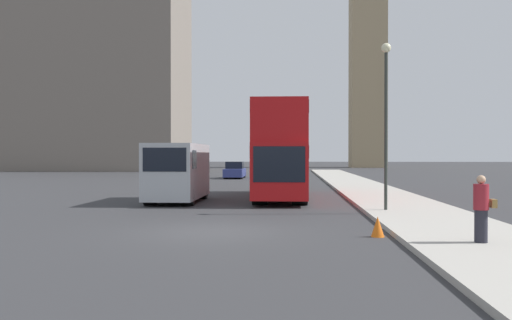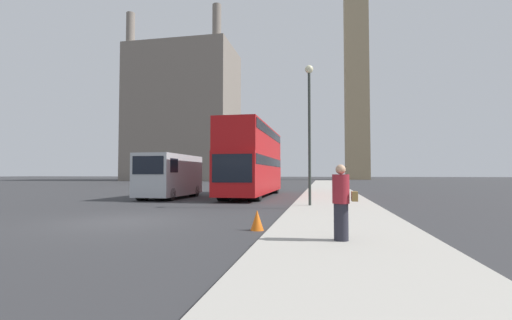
% 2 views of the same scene
% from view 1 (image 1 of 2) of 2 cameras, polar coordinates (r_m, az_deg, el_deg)
% --- Properties ---
extents(ground_plane, '(300.00, 300.00, 0.00)m').
position_cam_1_polar(ground_plane, '(16.48, -4.48, -7.15)').
color(ground_plane, '#333335').
extents(sidewalk_strip, '(3.73, 120.00, 0.15)m').
position_cam_1_polar(sidewalk_strip, '(16.95, 19.35, -6.71)').
color(sidewalk_strip, '#ADA89E').
rests_on(sidewalk_strip, ground_plane).
extents(building_block_distant, '(22.43, 14.87, 35.56)m').
position_cam_1_polar(building_block_distant, '(82.61, -15.16, 9.23)').
color(building_block_distant, slate).
rests_on(building_block_distant, ground_plane).
extents(red_double_decker_bus, '(2.45, 10.81, 4.58)m').
position_cam_1_polar(red_double_decker_bus, '(28.57, 2.55, 1.25)').
color(red_double_decker_bus, '#B71114').
rests_on(red_double_decker_bus, ground_plane).
extents(white_van, '(2.18, 5.60, 2.69)m').
position_cam_1_polar(white_van, '(26.56, -7.87, -1.10)').
color(white_van, '#B2B7BC').
rests_on(white_van, ground_plane).
extents(pedestrian, '(0.51, 0.35, 1.58)m').
position_cam_1_polar(pedestrian, '(14.37, 21.62, -4.56)').
color(pedestrian, '#23232D').
rests_on(pedestrian, sidewalk_strip).
extents(street_lamp, '(0.36, 0.36, 6.19)m').
position_cam_1_polar(street_lamp, '(21.77, 12.87, 5.72)').
color(street_lamp, '#2D332D').
rests_on(street_lamp, sidewalk_strip).
extents(parked_sedan, '(1.71, 4.69, 1.53)m').
position_cam_1_polar(parked_sedan, '(52.34, -2.13, -1.09)').
color(parked_sedan, navy).
rests_on(parked_sedan, ground_plane).
extents(traffic_cone, '(0.36, 0.36, 0.55)m').
position_cam_1_polar(traffic_cone, '(15.69, 12.07, -6.54)').
color(traffic_cone, orange).
rests_on(traffic_cone, ground_plane).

